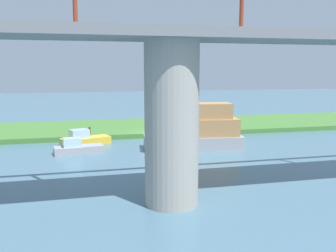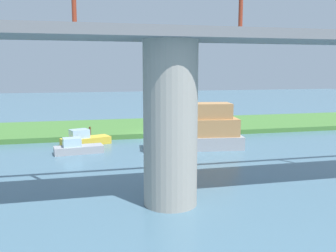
# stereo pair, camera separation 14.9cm
# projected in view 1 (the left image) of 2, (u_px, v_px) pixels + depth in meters

# --- Properties ---
(ground_plane) EXTENTS (160.00, 160.00, 0.00)m
(ground_plane) POSITION_uv_depth(u_px,v_px,m) (155.00, 138.00, 38.90)
(ground_plane) COLOR #476B7F
(grassy_bank) EXTENTS (80.00, 12.00, 0.50)m
(grassy_bank) POSITION_uv_depth(u_px,v_px,m) (145.00, 127.00, 44.62)
(grassy_bank) COLOR #427533
(grassy_bank) RESTS_ON ground
(bridge_pylon) EXTENTS (2.80, 2.80, 8.55)m
(bridge_pylon) POSITION_uv_depth(u_px,v_px,m) (172.00, 124.00, 19.36)
(bridge_pylon) COLOR #9E998E
(bridge_pylon) RESTS_ON ground
(bridge_span) EXTENTS (64.94, 4.30, 3.25)m
(bridge_span) POSITION_uv_depth(u_px,v_px,m) (172.00, 29.00, 18.66)
(bridge_span) COLOR slate
(bridge_span) RESTS_ON bridge_pylon
(person_on_bank) EXTENTS (0.50, 0.50, 1.39)m
(person_on_bank) POSITION_uv_depth(u_px,v_px,m) (156.00, 122.00, 41.93)
(person_on_bank) COLOR #2D334C
(person_on_bank) RESTS_ON grassy_bank
(mooring_post) EXTENTS (0.20, 0.20, 0.81)m
(mooring_post) POSITION_uv_depth(u_px,v_px,m) (90.00, 131.00, 37.89)
(mooring_post) COLOR brown
(mooring_post) RESTS_ON grassy_bank
(skiff_small) EXTENTS (9.05, 4.04, 4.47)m
(skiff_small) POSITION_uv_depth(u_px,v_px,m) (196.00, 130.00, 33.66)
(skiff_small) COLOR #99999E
(skiff_small) RESTS_ON ground
(houseboat_blue) EXTENTS (4.20, 1.94, 1.35)m
(houseboat_blue) POSITION_uv_depth(u_px,v_px,m) (77.00, 148.00, 31.80)
(houseboat_blue) COLOR #99999E
(houseboat_blue) RESTS_ON ground
(motorboat_white) EXTENTS (4.81, 3.01, 1.51)m
(motorboat_white) POSITION_uv_depth(u_px,v_px,m) (84.00, 139.00, 35.31)
(motorboat_white) COLOR gold
(motorboat_white) RESTS_ON ground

